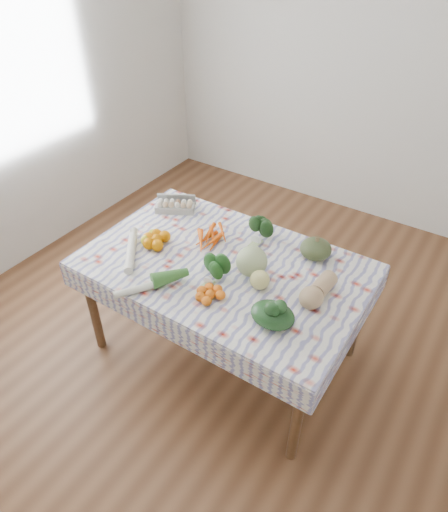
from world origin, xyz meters
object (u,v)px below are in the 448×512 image
(cabbage, at_px, (252,261))
(butternut_squash, at_px, (318,289))
(kabocha_squash, at_px, (316,249))
(egg_carton, at_px, (175,207))
(grapefruit, at_px, (260,280))
(dining_table, at_px, (224,274))

(cabbage, xyz_separation_m, butternut_squash, (0.40, 0.02, -0.03))
(kabocha_squash, bearing_deg, egg_carton, -176.85)
(butternut_squash, xyz_separation_m, grapefruit, (-0.30, -0.10, -0.01))
(egg_carton, xyz_separation_m, butternut_squash, (1.19, -0.27, 0.03))
(kabocha_squash, bearing_deg, cabbage, -125.00)
(kabocha_squash, xyz_separation_m, cabbage, (-0.24, -0.34, 0.03))
(butternut_squash, bearing_deg, grapefruit, -158.76)
(egg_carton, distance_m, butternut_squash, 1.22)
(dining_table, bearing_deg, cabbage, 3.46)
(egg_carton, relative_size, grapefruit, 2.43)
(dining_table, height_order, cabbage, cabbage)
(butternut_squash, bearing_deg, dining_table, -173.49)
(cabbage, relative_size, butternut_squash, 0.65)
(dining_table, height_order, kabocha_squash, kabocha_squash)
(butternut_squash, height_order, grapefruit, butternut_squash)
(dining_table, bearing_deg, egg_carton, 153.60)
(egg_carton, height_order, kabocha_squash, kabocha_squash)
(cabbage, relative_size, grapefruit, 1.64)
(dining_table, xyz_separation_m, grapefruit, (0.28, -0.07, 0.14))
(grapefruit, bearing_deg, cabbage, 142.08)
(cabbage, bearing_deg, egg_carton, 159.80)
(butternut_squash, bearing_deg, cabbage, -173.72)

